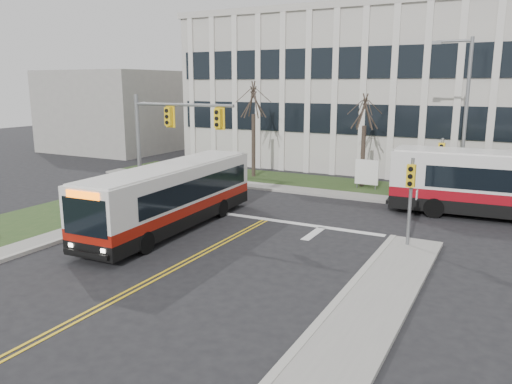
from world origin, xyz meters
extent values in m
plane|color=black|center=(0.00, 0.00, 0.00)|extent=(120.00, 120.00, 0.00)
cube|color=#9E9B93|center=(5.00, 15.20, 0.07)|extent=(44.00, 1.60, 0.14)
cube|color=#28431D|center=(5.00, 18.00, 0.06)|extent=(44.00, 5.00, 0.12)
cube|color=beige|center=(5.00, 30.00, 6.00)|extent=(40.00, 16.00, 12.00)
cube|color=#9E9B93|center=(-26.00, 26.00, 4.00)|extent=(12.00, 12.00, 8.00)
cylinder|color=slate|center=(-7.30, 7.20, 3.10)|extent=(0.22, 0.22, 6.20)
cylinder|color=slate|center=(-4.30, 7.20, 5.70)|extent=(6.00, 0.16, 0.16)
cube|color=yellow|center=(-5.10, 7.05, 5.10)|extent=(0.34, 0.24, 0.92)
cube|color=yellow|center=(-2.10, 7.05, 5.10)|extent=(0.34, 0.24, 0.92)
cylinder|color=slate|center=(7.20, 7.00, 1.90)|extent=(0.14, 0.14, 3.80)
cube|color=yellow|center=(7.20, 6.80, 3.10)|extent=(0.34, 0.24, 0.92)
cylinder|color=slate|center=(7.20, 15.50, 1.90)|extent=(0.14, 0.14, 3.80)
cube|color=yellow|center=(7.20, 15.30, 3.10)|extent=(0.34, 0.24, 0.92)
cylinder|color=slate|center=(8.20, 16.20, 4.60)|extent=(0.20, 0.20, 9.20)
cylinder|color=slate|center=(7.30, 16.20, 9.00)|extent=(1.80, 0.14, 0.14)
cube|color=slate|center=(6.40, 16.20, 8.95)|extent=(0.50, 0.25, 0.18)
cylinder|color=slate|center=(1.90, 17.50, 0.50)|extent=(0.08, 0.08, 1.00)
cylinder|color=slate|center=(3.10, 17.50, 0.50)|extent=(0.08, 0.08, 1.00)
cube|color=white|center=(2.50, 17.50, 1.20)|extent=(1.50, 0.12, 1.60)
cylinder|color=#42352B|center=(-6.00, 18.00, 2.31)|extent=(0.28, 0.28, 4.62)
cylinder|color=#42352B|center=(2.00, 18.20, 2.05)|extent=(0.28, 0.28, 4.09)
camera|label=1|loc=(10.90, -13.65, 6.75)|focal=35.00mm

